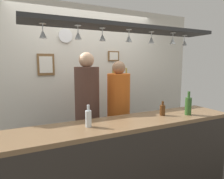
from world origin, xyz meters
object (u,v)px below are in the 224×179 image
bottle_beer_brown_stubby (162,110)px  picture_frame_upper_small (114,56)px  person_middle_orange_shirt (119,105)px  bottle_champagne_green (188,106)px  wall_clock (65,36)px  picture_frame_caricature (46,65)px  picture_frame_lower_pair (120,73)px  person_left_brown_shirt (87,103)px  bottle_soda_clear (88,118)px

bottle_beer_brown_stubby → picture_frame_upper_small: picture_frame_upper_small is taller
person_middle_orange_shirt → picture_frame_upper_small: picture_frame_upper_small is taller
person_middle_orange_shirt → bottle_beer_brown_stubby: 0.74m
bottle_champagne_green → wall_clock: wall_clock is taller
person_middle_orange_shirt → picture_frame_caricature: (-0.93, 0.69, 0.60)m
picture_frame_lower_pair → person_left_brown_shirt: bearing=-142.0°
person_middle_orange_shirt → wall_clock: 1.41m
person_left_brown_shirt → bottle_soda_clear: bearing=-107.8°
bottle_soda_clear → bottle_beer_brown_stubby: (0.98, 0.02, -0.02)m
bottle_soda_clear → wall_clock: bearing=85.5°
bottle_soda_clear → person_left_brown_shirt: bearing=72.2°
picture_frame_upper_small → wall_clock: bearing=-179.6°
bottle_soda_clear → picture_frame_upper_small: 1.84m
bottle_beer_brown_stubby → picture_frame_caricature: 1.91m
bottle_beer_brown_stubby → picture_frame_upper_small: bearing=90.2°
bottle_soda_clear → picture_frame_caricature: bearing=98.5°
bottle_champagne_green → wall_clock: (-1.18, 1.49, 0.97)m
person_left_brown_shirt → bottle_champagne_green: size_ratio=5.91×
person_middle_orange_shirt → picture_frame_caricature: bearing=143.5°
bottle_soda_clear → bottle_champagne_green: size_ratio=0.77×
picture_frame_caricature → wall_clock: wall_clock is taller
person_left_brown_shirt → picture_frame_lower_pair: 1.18m
bottle_beer_brown_stubby → picture_frame_caricature: bearing=130.9°
person_left_brown_shirt → bottle_beer_brown_stubby: person_left_brown_shirt is taller
person_left_brown_shirt → bottle_soda_clear: (-0.23, -0.71, -0.01)m
picture_frame_upper_small → bottle_champagne_green: bearing=-78.1°
bottle_beer_brown_stubby → picture_frame_lower_pair: 1.44m
picture_frame_caricature → wall_clock: (0.32, -0.01, 0.46)m
bottle_champagne_green → bottle_beer_brown_stubby: bearing=158.9°
person_middle_orange_shirt → picture_frame_lower_pair: bearing=60.7°
person_left_brown_shirt → person_middle_orange_shirt: 0.50m
bottle_soda_clear → picture_frame_upper_small: picture_frame_upper_small is taller
bottle_champagne_green → picture_frame_lower_pair: bearing=97.0°
bottle_soda_clear → wall_clock: size_ratio=1.05×
picture_frame_lower_pair → picture_frame_caricature: size_ratio=0.88×
person_middle_orange_shirt → picture_frame_caricature: size_ratio=4.87×
bottle_champagne_green → picture_frame_upper_small: picture_frame_upper_small is taller
bottle_beer_brown_stubby → wall_clock: bearing=122.5°
bottle_soda_clear → picture_frame_lower_pair: size_ratio=0.77×
bottle_soda_clear → picture_frame_caricature: (-0.21, 1.40, 0.53)m
picture_frame_lower_pair → bottle_beer_brown_stubby: bearing=-95.2°
bottle_champagne_green → bottle_beer_brown_stubby: size_ratio=1.67×
wall_clock → person_middle_orange_shirt: bearing=-48.2°
picture_frame_lower_pair → picture_frame_upper_small: 0.34m
picture_frame_upper_small → person_left_brown_shirt: bearing=-137.4°
bottle_champagne_green → person_left_brown_shirt: bearing=143.0°
picture_frame_caricature → person_middle_orange_shirt: bearing=-36.5°
bottle_beer_brown_stubby → wall_clock: (-0.87, 1.37, 1.02)m
wall_clock → person_left_brown_shirt: bearing=-80.3°
bottle_beer_brown_stubby → bottle_soda_clear: bearing=-178.6°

